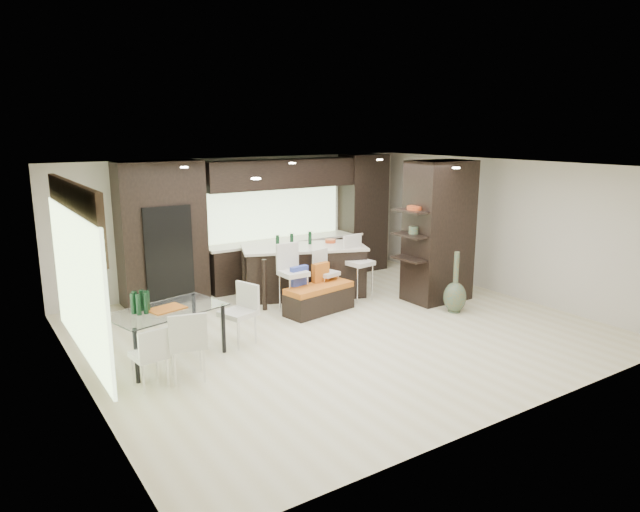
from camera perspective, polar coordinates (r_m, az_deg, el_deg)
ground at (r=9.60m, az=1.98°, el=-7.37°), size 8.00×8.00×0.00m
back_wall at (r=12.20m, az=-7.51°, el=3.42°), size 8.00×0.02×2.70m
left_wall at (r=7.70m, az=-23.07°, el=-2.96°), size 0.02×7.00×2.70m
right_wall at (r=11.95m, az=17.92°, el=2.72°), size 0.02×7.00×2.70m
ceiling at (r=9.04m, az=2.11°, el=8.93°), size 8.00×7.00×0.02m
window_left at (r=7.90m, az=-23.06°, el=-2.58°), size 0.04×3.20×1.90m
window_back at (r=12.40m, az=-4.96°, el=4.57°), size 3.40×0.04×1.20m
stone_accent at (r=7.73m, az=-23.42°, el=3.90°), size 0.08×3.00×0.80m
ceiling_spots at (r=9.24m, az=1.21°, el=8.89°), size 4.00×3.00×0.02m
back_cabinetry at (r=12.13m, az=-4.70°, el=3.44°), size 6.80×0.68×2.70m
refrigerator at (r=11.23m, az=-15.34°, el=0.20°), size 0.90×0.68×1.90m
partition_column at (r=11.18m, az=11.79°, el=2.42°), size 1.20×0.80×2.70m
kitchen_island at (r=11.39m, az=-1.62°, el=-1.48°), size 2.64×1.85×1.01m
stool_left at (r=10.31m, az=-2.67°, el=-2.98°), size 0.45×0.45×1.02m
stool_mid at (r=10.75m, az=0.66°, el=-2.75°), size 0.46×0.46×0.86m
stool_right at (r=11.12m, az=3.95°, el=-1.83°), size 0.51×0.51×1.02m
bench at (r=10.40m, az=-0.09°, el=-4.28°), size 1.40×0.73×0.51m
floor_vase at (r=10.62m, az=13.40°, el=-2.56°), size 0.47×0.47×1.13m
dining_table at (r=8.57m, az=-14.94°, el=-7.62°), size 1.75×1.25×0.76m
chair_near at (r=7.86m, az=-13.16°, el=-8.86°), size 0.59×0.59×0.90m
chair_far at (r=7.78m, az=-16.69°, el=-9.84°), size 0.46×0.46×0.76m
chair_end at (r=8.93m, az=-8.18°, el=-6.10°), size 0.60×0.60×0.87m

